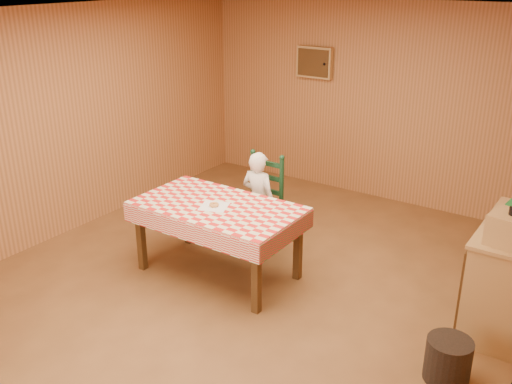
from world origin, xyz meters
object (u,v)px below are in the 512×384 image
seated_child (258,201)px  crate (510,230)px  ladder_chair (261,204)px  shelf_unit (508,274)px  dining_table (217,212)px  storage_bin (448,360)px

seated_child → crate: bearing=172.1°
ladder_chair → seated_child: (0.00, -0.06, 0.06)m
seated_child → crate: crate is taller
shelf_unit → crate: size_ratio=4.13×
ladder_chair → crate: bearing=-9.1°
crate → shelf_unit: bearing=91.2°
dining_table → ladder_chair: size_ratio=1.53×
shelf_unit → crate: 0.71m
ladder_chair → dining_table: bearing=-90.0°
shelf_unit → crate: (0.01, -0.40, 0.59)m
ladder_chair → seated_child: 0.08m
seated_child → dining_table: bearing=90.0°
ladder_chair → storage_bin: size_ratio=3.10×
seated_child → crate: 2.69m
dining_table → ladder_chair: (-0.00, 0.79, -0.18)m
ladder_chair → storage_bin: bearing=-24.1°
dining_table → shelf_unit: (2.61, 0.77, -0.22)m
seated_child → storage_bin: size_ratio=3.23×
dining_table → shelf_unit: shelf_unit is taller
dining_table → storage_bin: bearing=-7.2°
seated_child → ladder_chair: bearing=-90.0°
storage_bin → seated_child: bearing=157.0°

